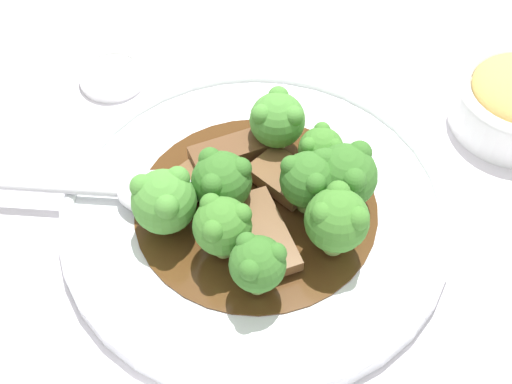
{
  "coord_description": "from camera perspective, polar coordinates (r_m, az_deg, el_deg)",
  "views": [
    {
      "loc": [
        -0.24,
        -0.23,
        0.45
      ],
      "look_at": [
        0.0,
        0.0,
        0.03
      ],
      "focal_mm": 50.0,
      "sensor_mm": 36.0,
      "label": 1
    }
  ],
  "objects": [
    {
      "name": "ground_plane",
      "position": [
        0.55,
        0.0,
        -2.17
      ],
      "size": [
        4.0,
        4.0,
        0.0
      ],
      "primitive_type": "plane",
      "color": "silver"
    },
    {
      "name": "sauce_dish",
      "position": [
        0.67,
        -11.44,
        9.19
      ],
      "size": [
        0.06,
        0.06,
        0.01
      ],
      "color": "white",
      "rests_on": "ground_plane"
    },
    {
      "name": "broccoli_floret_7",
      "position": [
        0.56,
        1.72,
        5.85
      ],
      "size": [
        0.04,
        0.04,
        0.05
      ],
      "color": "#8EB756",
      "rests_on": "main_plate"
    },
    {
      "name": "beef_strip_1",
      "position": [
        0.55,
        -5.66,
        0.5
      ],
      "size": [
        0.05,
        0.03,
        0.01
      ],
      "color": "brown",
      "rests_on": "main_plate"
    },
    {
      "name": "broccoli_floret_2",
      "position": [
        0.47,
        0.13,
        -5.74
      ],
      "size": [
        0.04,
        0.04,
        0.05
      ],
      "color": "#8EB756",
      "rests_on": "main_plate"
    },
    {
      "name": "beef_strip_0",
      "position": [
        0.52,
        0.82,
        -3.24
      ],
      "size": [
        0.06,
        0.08,
        0.01
      ],
      "color": "brown",
      "rests_on": "main_plate"
    },
    {
      "name": "broccoli_floret_0",
      "position": [
        0.52,
        7.1,
        1.35
      ],
      "size": [
        0.05,
        0.05,
        0.05
      ],
      "color": "#8EB756",
      "rests_on": "main_plate"
    },
    {
      "name": "beef_strip_2",
      "position": [
        0.55,
        2.15,
        1.28
      ],
      "size": [
        0.03,
        0.05,
        0.01
      ],
      "color": "brown",
      "rests_on": "main_plate"
    },
    {
      "name": "broccoli_floret_1",
      "position": [
        0.54,
        5.22,
        3.44
      ],
      "size": [
        0.03,
        0.03,
        0.05
      ],
      "color": "#8EB756",
      "rests_on": "main_plate"
    },
    {
      "name": "main_plate",
      "position": [
        0.55,
        0.0,
        -1.56
      ],
      "size": [
        0.3,
        0.3,
        0.02
      ],
      "color": "white",
      "rests_on": "ground_plane"
    },
    {
      "name": "broccoli_floret_6",
      "position": [
        0.51,
        -7.38,
        -0.68
      ],
      "size": [
        0.05,
        0.05,
        0.05
      ],
      "color": "#7FA84C",
      "rests_on": "main_plate"
    },
    {
      "name": "broccoli_floret_8",
      "position": [
        0.49,
        -2.72,
        -2.69
      ],
      "size": [
        0.04,
        0.04,
        0.05
      ],
      "color": "#7FA84C",
      "rests_on": "main_plate"
    },
    {
      "name": "serving_spoon",
      "position": [
        0.55,
        -9.42,
        0.03
      ],
      "size": [
        0.14,
        0.17,
        0.01
      ],
      "color": "#B7B7BC",
      "rests_on": "main_plate"
    },
    {
      "name": "beef_strip_3",
      "position": [
        0.56,
        -2.2,
        3.19
      ],
      "size": [
        0.07,
        0.05,
        0.01
      ],
      "color": "brown",
      "rests_on": "main_plate"
    },
    {
      "name": "broccoli_floret_5",
      "position": [
        0.52,
        -2.78,
        0.94
      ],
      "size": [
        0.05,
        0.05,
        0.05
      ],
      "color": "#7FA84C",
      "rests_on": "main_plate"
    },
    {
      "name": "broccoli_floret_3",
      "position": [
        0.51,
        4.21,
        1.02
      ],
      "size": [
        0.04,
        0.04,
        0.05
      ],
      "color": "#8EB756",
      "rests_on": "main_plate"
    },
    {
      "name": "broccoli_floret_4",
      "position": [
        0.49,
        6.5,
        -2.2
      ],
      "size": [
        0.05,
        0.05,
        0.06
      ],
      "color": "#8EB756",
      "rests_on": "main_plate"
    }
  ]
}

